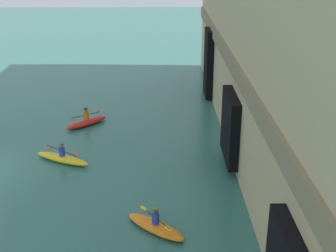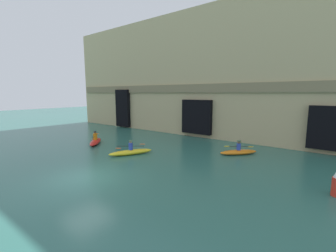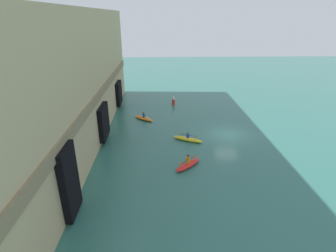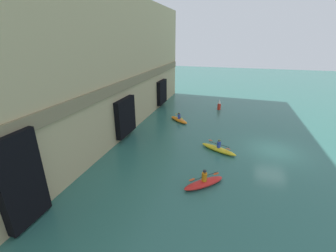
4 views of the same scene
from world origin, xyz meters
name	(u,v)px [view 1 (image 1 of 4)]	position (x,y,z in m)	size (l,w,h in m)	color
cliff_bluff	(299,42)	(-1.23, 16.77, 6.53)	(39.90, 6.42, 13.13)	tan
kayak_yellow	(62,158)	(-1.46, 4.70, 0.23)	(2.10, 3.26, 1.10)	yellow
kayak_orange	(156,226)	(4.93, 9.75, 0.21)	(2.54, 2.76, 1.06)	orange
kayak_red	(86,122)	(-6.70, 5.25, 0.25)	(2.60, 2.71, 1.18)	red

